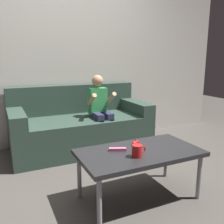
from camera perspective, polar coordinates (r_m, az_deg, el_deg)
ground_plane at (r=2.31m, az=1.20°, el=-18.18°), size 10.21×10.21×0.00m
wall_back at (r=3.51m, az=-10.85°, el=13.44°), size 5.10×0.05×2.50m
couch at (r=3.27m, az=-7.31°, el=-3.38°), size 1.74×0.80×0.81m
person_seated_on_couch at (r=3.12m, az=-2.70°, el=0.94°), size 0.31×0.38×0.96m
coffee_table at (r=2.09m, az=6.32°, el=-9.81°), size 1.00×0.55×0.43m
game_remote_pink_near_edge at (r=2.06m, az=1.31°, el=-8.58°), size 0.14×0.09×0.03m
nunchuk_red at (r=2.20m, az=5.49°, el=-6.98°), size 0.10×0.07×0.05m
coffee_mug at (r=1.94m, az=5.84°, el=-8.87°), size 0.12×0.08×0.10m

